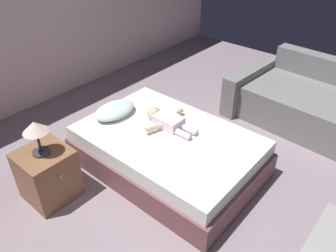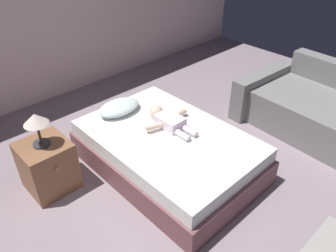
% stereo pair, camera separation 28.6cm
% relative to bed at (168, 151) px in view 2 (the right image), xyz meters
% --- Properties ---
extents(ground_plane, '(8.00, 8.00, 0.00)m').
position_rel_bed_xyz_m(ground_plane, '(-0.26, -0.66, -0.21)').
color(ground_plane, gray).
extents(wall_behind_bed, '(8.00, 0.12, 2.73)m').
position_rel_bed_xyz_m(wall_behind_bed, '(-0.26, 2.34, 1.15)').
color(wall_behind_bed, beige).
rests_on(wall_behind_bed, ground_plane).
extents(bed, '(1.24, 1.85, 0.44)m').
position_rel_bed_xyz_m(bed, '(0.00, 0.00, 0.00)').
color(bed, brown).
rests_on(bed, ground_plane).
extents(pillow, '(0.49, 0.32, 0.12)m').
position_rel_bed_xyz_m(pillow, '(-0.10, 0.68, 0.28)').
color(pillow, silver).
rests_on(pillow, bed).
extents(baby, '(0.55, 0.61, 0.15)m').
position_rel_bed_xyz_m(baby, '(0.11, 0.12, 0.28)').
color(baby, white).
rests_on(baby, bed).
extents(toothbrush, '(0.07, 0.15, 0.02)m').
position_rel_bed_xyz_m(toothbrush, '(0.32, 0.25, 0.23)').
color(toothbrush, '#B33F9E').
rests_on(toothbrush, bed).
extents(couch, '(1.27, 1.91, 0.75)m').
position_rel_bed_xyz_m(couch, '(1.85, -0.80, 0.05)').
color(couch, slate).
rests_on(couch, ground_plane).
extents(nightstand, '(0.44, 0.47, 0.52)m').
position_rel_bed_xyz_m(nightstand, '(-1.04, 0.60, 0.05)').
color(nightstand, brown).
rests_on(nightstand, ground_plane).
extents(lamp, '(0.22, 0.22, 0.33)m').
position_rel_bed_xyz_m(lamp, '(-1.04, 0.60, 0.56)').
color(lamp, '#333338').
rests_on(lamp, nightstand).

